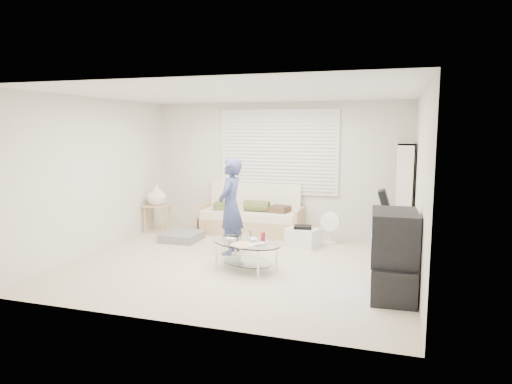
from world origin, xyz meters
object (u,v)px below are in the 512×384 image
(coffee_table, at_px, (246,247))
(bookshelf, at_px, (404,195))
(futon_sofa, at_px, (252,217))
(tv_unit, at_px, (393,255))

(coffee_table, bearing_deg, bookshelf, 44.37)
(futon_sofa, distance_m, coffee_table, 2.28)
(futon_sofa, xyz_separation_m, bookshelf, (2.76, -0.11, 0.57))
(tv_unit, relative_size, coffee_table, 0.81)
(futon_sofa, relative_size, bookshelf, 1.11)
(tv_unit, distance_m, coffee_table, 2.05)
(bookshelf, xyz_separation_m, coffee_table, (-2.13, -2.08, -0.55))
(tv_unit, bearing_deg, futon_sofa, 135.22)
(futon_sofa, relative_size, coffee_table, 1.53)
(futon_sofa, height_order, bookshelf, bookshelf)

